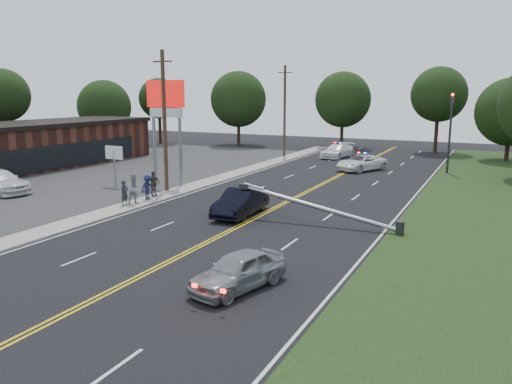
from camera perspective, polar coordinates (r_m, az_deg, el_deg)
The scene contains 26 objects.
ground at distance 22.25m, azimuth -9.07°, elevation -7.45°, with size 120.00×120.00×0.00m, color black.
parking_lot at distance 42.75m, azimuth -23.54°, elevation 0.82°, with size 25.00×60.00×0.01m, color #2D2D2D.
sidewalk at distance 34.84m, azimuth -11.00°, elevation -0.55°, with size 1.80×70.00×0.12m, color gray.
centerline_yellow at distance 30.63m, azimuth 1.69°, elevation -2.07°, with size 0.36×80.00×0.00m, color gold.
pharmacy_building at distance 51.13m, azimuth -26.21°, elevation 4.67°, with size 8.40×30.40×4.30m.
pylon_sign at distance 38.60m, azimuth -10.26°, elevation 9.51°, with size 3.20×0.35×8.00m.
small_sign at distance 39.52m, azimuth -15.91°, elevation 3.96°, with size 1.60×0.14×3.10m.
traffic_signal at distance 47.42m, azimuth 21.34°, elevation 7.06°, with size 0.28×0.41×7.05m.
fallen_streetlight at distance 27.14m, azimuth 8.03°, elevation -1.96°, with size 9.36×0.44×1.91m.
utility_pole_mid at distance 36.26m, azimuth -10.41°, elevation 7.95°, with size 1.60×0.28×10.00m.
utility_pole_far at distance 55.52m, azimuth 3.29°, elevation 9.23°, with size 1.60×0.28×10.00m.
tree_2 at distance 61.49m, azimuth -26.98°, elevation 9.81°, with size 5.74×5.74×9.65m.
tree_3 at distance 68.28m, azimuth -16.94°, elevation 9.31°, with size 6.83×6.83×8.68m.
tree_4 at distance 71.53m, azimuth -11.04°, elevation 10.45°, with size 5.57×5.57×9.05m.
tree_5 at distance 68.35m, azimuth -2.02°, elevation 10.54°, with size 7.48×7.48×9.91m.
tree_6 at distance 66.06m, azimuth 9.90°, elevation 10.36°, with size 7.13×7.13×9.74m.
tree_7 at distance 63.38m, azimuth 20.18°, elevation 10.42°, with size 6.47×6.47×10.09m.
tree_8 at distance 58.64m, azimuth 27.12°, elevation 8.16°, with size 7.08×7.08×8.65m.
crashed_sedan at distance 29.25m, azimuth -1.75°, elevation -1.12°, with size 1.70×4.88×1.61m, color black.
waiting_sedan at distance 18.50m, azimuth -2.01°, elevation -8.95°, with size 1.65×4.11×1.40m, color gray.
emergency_a at distance 47.07m, azimuth 11.95°, elevation 3.28°, with size 2.36×5.12×1.42m, color white.
emergency_b at distance 55.92m, azimuth 9.28°, elevation 4.68°, with size 2.15×5.29×1.53m, color white.
bystander_a at distance 32.33m, azimuth -14.80°, elevation -0.09°, with size 0.58×0.38×1.58m, color #27272E.
bystander_b at distance 32.48m, azimuth -13.69°, elevation 0.39°, with size 0.97×0.76×2.00m, color #9F9FA3.
bystander_c at distance 33.72m, azimuth -12.29°, elevation 0.54°, with size 1.07×0.61×1.66m, color #1B2044.
bystander_d at distance 34.73m, azimuth -11.65°, elevation 0.94°, with size 1.01×0.42×1.73m, color #514440.
Camera 1 is at (12.24, -17.17, 7.11)m, focal length 35.00 mm.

